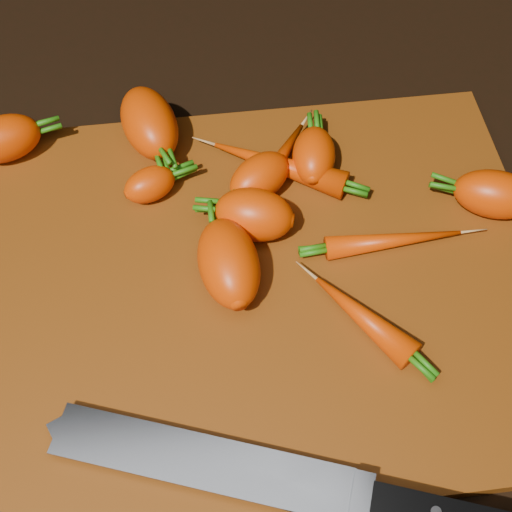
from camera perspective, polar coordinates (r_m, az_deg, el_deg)
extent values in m
cube|color=black|center=(0.63, 0.11, -2.55)|extent=(2.00, 2.00, 0.01)
cube|color=#622F0C|center=(0.62, 0.11, -2.01)|extent=(0.50, 0.40, 0.01)
ellipsoid|color=#E13D03|center=(0.72, -19.47, 8.85)|extent=(0.08, 0.06, 0.04)
ellipsoid|color=#E13D03|center=(0.62, -0.15, 3.32)|extent=(0.08, 0.07, 0.05)
ellipsoid|color=#E13D03|center=(0.70, -8.54, 10.48)|extent=(0.07, 0.10, 0.05)
ellipsoid|color=#E13D03|center=(0.59, -2.20, -0.56)|extent=(0.06, 0.09, 0.05)
ellipsoid|color=#E13D03|center=(0.65, 0.29, 6.31)|extent=(0.08, 0.07, 0.04)
ellipsoid|color=#E13D03|center=(0.66, -8.50, 5.68)|extent=(0.06, 0.05, 0.03)
ellipsoid|color=#E13D03|center=(0.67, 18.58, 4.69)|extent=(0.08, 0.07, 0.04)
ellipsoid|color=#E13D03|center=(0.67, 1.27, 6.80)|extent=(0.10, 0.12, 0.03)
ellipsoid|color=#E13D03|center=(0.63, 10.96, 1.24)|extent=(0.12, 0.02, 0.02)
ellipsoid|color=#E13D03|center=(0.58, 8.53, -4.83)|extent=(0.08, 0.10, 0.03)
ellipsoid|color=#E13D03|center=(0.67, 4.65, 8.03)|extent=(0.05, 0.07, 0.04)
ellipsoid|color=#E13D03|center=(0.67, 1.83, 7.30)|extent=(0.13, 0.09, 0.03)
cube|color=gray|center=(0.56, -15.60, -13.09)|extent=(0.22, 0.11, 0.00)
cube|color=gray|center=(0.54, -3.76, -16.20)|extent=(0.03, 0.04, 0.02)
cube|color=black|center=(0.53, 3.84, -17.81)|extent=(0.13, 0.07, 0.02)
cylinder|color=#B2B2B7|center=(0.52, 1.77, -17.11)|extent=(0.01, 0.01, 0.00)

